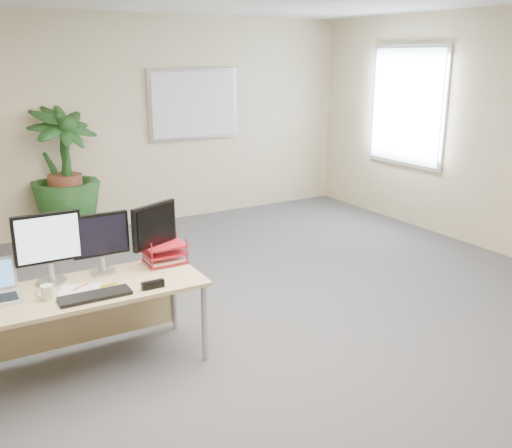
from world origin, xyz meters
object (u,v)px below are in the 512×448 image
monitor_right (101,239)px  monitor_left (48,244)px  desk (83,301)px  floor_plant (65,181)px

monitor_right → monitor_left: bearing=179.9°
desk → floor_plant: 3.09m
floor_plant → desk: bearing=-101.0°
monitor_left → monitor_right: 0.37m
monitor_left → monitor_right: monitor_left is taller
desk → monitor_right: (0.19, 0.13, 0.39)m
monitor_left → monitor_right: (0.37, -0.00, -0.03)m
floor_plant → monitor_right: floor_plant is taller
desk → monitor_left: (-0.17, 0.13, 0.42)m
monitor_left → desk: bearing=-36.8°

